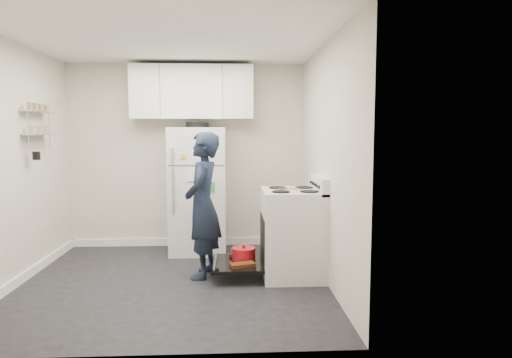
{
  "coord_description": "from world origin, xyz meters",
  "views": [
    {
      "loc": [
        0.62,
        -4.71,
        1.56
      ],
      "look_at": [
        0.89,
        0.37,
        1.05
      ],
      "focal_mm": 32.0,
      "sensor_mm": 36.0,
      "label": 1
    }
  ],
  "objects": [
    {
      "name": "upper_cabinets",
      "position": [
        0.1,
        1.43,
        2.1
      ],
      "size": [
        1.6,
        0.33,
        0.7
      ],
      "primitive_type": "cube",
      "color": "silver",
      "rests_on": "room"
    },
    {
      "name": "refrigerator",
      "position": [
        0.17,
        1.25,
        0.82
      ],
      "size": [
        0.72,
        0.74,
        1.7
      ],
      "color": "silver",
      "rests_on": "ground"
    },
    {
      "name": "wall_shelf_rack",
      "position": [
        -1.52,
        0.49,
        1.68
      ],
      "size": [
        0.14,
        0.6,
        0.61
      ],
      "color": "#B2B2B7",
      "rests_on": "room"
    },
    {
      "name": "room",
      "position": [
        -0.03,
        0.03,
        1.21
      ],
      "size": [
        3.21,
        3.21,
        2.51
      ],
      "color": "black",
      "rests_on": "ground"
    },
    {
      "name": "open_oven_door",
      "position": [
        0.7,
        0.18,
        0.18
      ],
      "size": [
        0.55,
        0.7,
        0.21
      ],
      "color": "black",
      "rests_on": "ground"
    },
    {
      "name": "person",
      "position": [
        0.3,
        0.19,
        0.79
      ],
      "size": [
        0.48,
        0.63,
        1.58
      ],
      "primitive_type": "imported",
      "rotation": [
        0.0,
        0.0,
        -1.75
      ],
      "color": "#151D30",
      "rests_on": "ground"
    },
    {
      "name": "electric_range",
      "position": [
        1.26,
        0.15,
        0.47
      ],
      "size": [
        0.66,
        0.76,
        1.1
      ],
      "color": "silver",
      "rests_on": "ground"
    }
  ]
}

